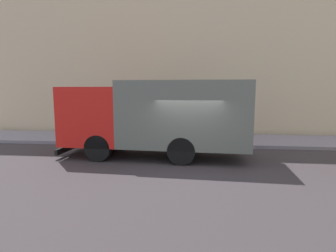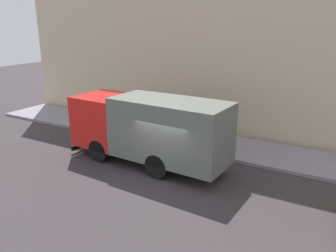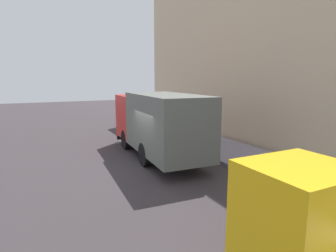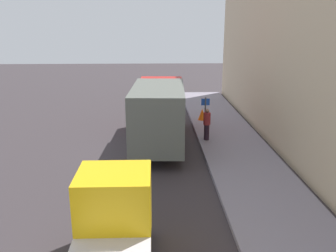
{
  "view_description": "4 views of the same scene",
  "coord_description": "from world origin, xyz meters",
  "px_view_note": "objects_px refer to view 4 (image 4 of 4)",
  "views": [
    {
      "loc": [
        -10.57,
        -0.3,
        2.92
      ],
      "look_at": [
        1.59,
        0.99,
        1.26
      ],
      "focal_mm": 29.42,
      "sensor_mm": 36.0,
      "label": 1
    },
    {
      "loc": [
        -11.67,
        -6.81,
        6.53
      ],
      "look_at": [
        1.58,
        0.76,
        1.8
      ],
      "focal_mm": 36.42,
      "sensor_mm": 36.0,
      "label": 2
    },
    {
      "loc": [
        -4.61,
        -11.01,
        3.94
      ],
      "look_at": [
        0.96,
        0.29,
        1.76
      ],
      "focal_mm": 29.32,
      "sensor_mm": 36.0,
      "label": 3
    },
    {
      "loc": [
        0.71,
        -16.5,
        6.16
      ],
      "look_at": [
        1.31,
        -0.02,
        1.39
      ],
      "focal_mm": 38.34,
      "sensor_mm": 36.0,
      "label": 4
    }
  ],
  "objects_px": {
    "large_utility_truck": "(159,110)",
    "pedestrian_walking": "(207,124)",
    "small_flatbed_truck": "(111,240)",
    "traffic_cone_orange": "(202,114)",
    "street_sign_post": "(205,114)"
  },
  "relations": [
    {
      "from": "pedestrian_walking",
      "to": "traffic_cone_orange",
      "type": "distance_m",
      "value": 4.09
    },
    {
      "from": "large_utility_truck",
      "to": "pedestrian_walking",
      "type": "bearing_deg",
      "value": 5.36
    },
    {
      "from": "pedestrian_walking",
      "to": "traffic_cone_orange",
      "type": "xyz_separation_m",
      "value": [
        0.28,
        4.05,
        -0.51
      ]
    },
    {
      "from": "traffic_cone_orange",
      "to": "street_sign_post",
      "type": "xyz_separation_m",
      "value": [
        -0.34,
        -3.75,
        0.96
      ]
    },
    {
      "from": "traffic_cone_orange",
      "to": "large_utility_truck",
      "type": "bearing_deg",
      "value": -123.82
    },
    {
      "from": "large_utility_truck",
      "to": "traffic_cone_orange",
      "type": "relative_size",
      "value": 10.86
    },
    {
      "from": "small_flatbed_truck",
      "to": "traffic_cone_orange",
      "type": "height_order",
      "value": "small_flatbed_truck"
    },
    {
      "from": "pedestrian_walking",
      "to": "traffic_cone_orange",
      "type": "height_order",
      "value": "pedestrian_walking"
    },
    {
      "from": "traffic_cone_orange",
      "to": "small_flatbed_truck",
      "type": "bearing_deg",
      "value": -105.72
    },
    {
      "from": "large_utility_truck",
      "to": "pedestrian_walking",
      "type": "distance_m",
      "value": 2.62
    },
    {
      "from": "large_utility_truck",
      "to": "street_sign_post",
      "type": "distance_m",
      "value": 2.5
    },
    {
      "from": "large_utility_truck",
      "to": "small_flatbed_truck",
      "type": "height_order",
      "value": "large_utility_truck"
    },
    {
      "from": "large_utility_truck",
      "to": "pedestrian_walking",
      "type": "xyz_separation_m",
      "value": [
        2.5,
        0.11,
        -0.77
      ]
    },
    {
      "from": "small_flatbed_truck",
      "to": "traffic_cone_orange",
      "type": "relative_size",
      "value": 7.45
    },
    {
      "from": "large_utility_truck",
      "to": "traffic_cone_orange",
      "type": "height_order",
      "value": "large_utility_truck"
    }
  ]
}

